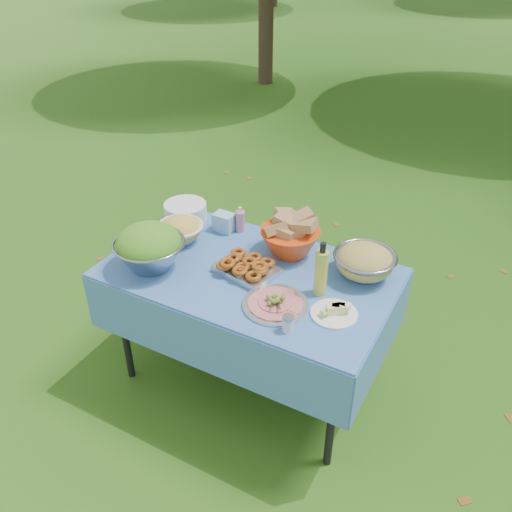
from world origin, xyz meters
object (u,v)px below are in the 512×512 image
at_px(salad_bowl, 149,247).
at_px(plate_stack, 185,211).
at_px(pasta_bowl_steel, 365,261).
at_px(oil_bottle, 321,269).
at_px(bread_bowl, 290,235).
at_px(picnic_table, 249,328).
at_px(charcuterie_platter, 276,300).

xyz_separation_m(salad_bowl, plate_stack, (-0.13, 0.50, -0.07)).
xyz_separation_m(pasta_bowl_steel, oil_bottle, (-0.13, -0.25, 0.06)).
height_order(plate_stack, bread_bowl, bread_bowl).
bearing_deg(picnic_table, charcuterie_platter, -36.98).
height_order(salad_bowl, pasta_bowl_steel, salad_bowl).
distance_m(salad_bowl, charcuterie_platter, 0.72).
relative_size(picnic_table, salad_bowl, 4.02).
bearing_deg(pasta_bowl_steel, salad_bowl, -155.28).
relative_size(picnic_table, pasta_bowl_steel, 4.66).
height_order(salad_bowl, bread_bowl, salad_bowl).
bearing_deg(bread_bowl, plate_stack, 177.07).
height_order(salad_bowl, charcuterie_platter, salad_bowl).
xyz_separation_m(picnic_table, oil_bottle, (0.39, 0.00, 0.52)).
distance_m(picnic_table, pasta_bowl_steel, 0.74).
bearing_deg(plate_stack, bread_bowl, -2.93).
bearing_deg(charcuterie_platter, pasta_bowl_steel, 57.57).
distance_m(charcuterie_platter, oil_bottle, 0.26).
bearing_deg(salad_bowl, bread_bowl, 39.20).
bearing_deg(oil_bottle, picnic_table, -179.52).
relative_size(salad_bowl, plate_stack, 1.45).
bearing_deg(oil_bottle, pasta_bowl_steel, 61.44).
height_order(pasta_bowl_steel, oil_bottle, oil_bottle).
xyz_separation_m(charcuterie_platter, oil_bottle, (0.14, 0.19, 0.11)).
height_order(bread_bowl, oil_bottle, oil_bottle).
bearing_deg(bread_bowl, salad_bowl, -140.80).
xyz_separation_m(picnic_table, pasta_bowl_steel, (0.52, 0.25, 0.46)).
bearing_deg(plate_stack, pasta_bowl_steel, -2.34).
bearing_deg(picnic_table, bread_bowl, 67.86).
relative_size(salad_bowl, bread_bowl, 1.13).
relative_size(picnic_table, charcuterie_platter, 4.64).
height_order(pasta_bowl_steel, charcuterie_platter, pasta_bowl_steel).
xyz_separation_m(bread_bowl, charcuterie_platter, (0.14, -0.45, -0.07)).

